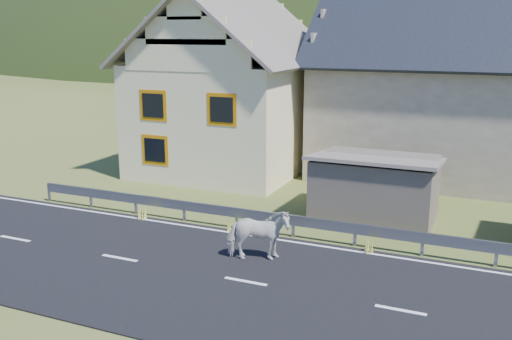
% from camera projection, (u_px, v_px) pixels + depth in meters
% --- Properties ---
extents(ground, '(160.00, 160.00, 0.00)m').
position_uv_depth(ground, '(400.00, 312.00, 13.41)').
color(ground, '#394B1C').
rests_on(ground, ground).
extents(road, '(60.00, 7.00, 0.04)m').
position_uv_depth(road, '(400.00, 311.00, 13.41)').
color(road, black).
rests_on(road, ground).
extents(lane_markings, '(60.00, 6.60, 0.01)m').
position_uv_depth(lane_markings, '(400.00, 310.00, 13.40)').
color(lane_markings, silver).
rests_on(lane_markings, road).
extents(guardrail, '(28.10, 0.09, 0.75)m').
position_uv_depth(guardrail, '(423.00, 238.00, 16.56)').
color(guardrail, '#93969B').
rests_on(guardrail, ground).
extents(shed_left, '(4.30, 3.30, 2.40)m').
position_uv_depth(shed_left, '(375.00, 189.00, 19.72)').
color(shed_left, '#726555').
rests_on(shed_left, ground).
extents(house_cream, '(7.80, 9.80, 8.30)m').
position_uv_depth(house_cream, '(234.00, 76.00, 26.92)').
color(house_cream, beige).
rests_on(house_cream, ground).
extents(house_stone_a, '(10.80, 9.80, 8.90)m').
position_uv_depth(house_stone_a, '(439.00, 71.00, 26.08)').
color(house_stone_a, tan).
rests_on(house_stone_a, ground).
extents(mountain, '(440.00, 280.00, 260.00)m').
position_uv_depth(mountain, '(510.00, 118.00, 176.87)').
color(mountain, '#253715').
rests_on(mountain, ground).
extents(conifer_patch, '(76.00, 50.00, 28.00)m').
position_uv_depth(conifer_patch, '(240.00, 32.00, 131.23)').
color(conifer_patch, black).
rests_on(conifer_patch, ground).
extents(horse, '(1.42, 1.98, 1.52)m').
position_uv_depth(horse, '(258.00, 235.00, 16.17)').
color(horse, silver).
rests_on(horse, road).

